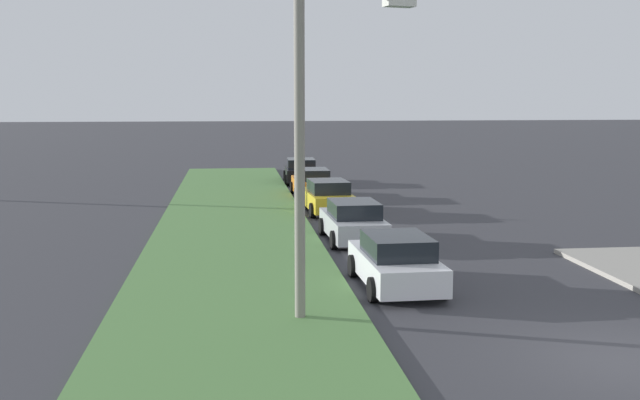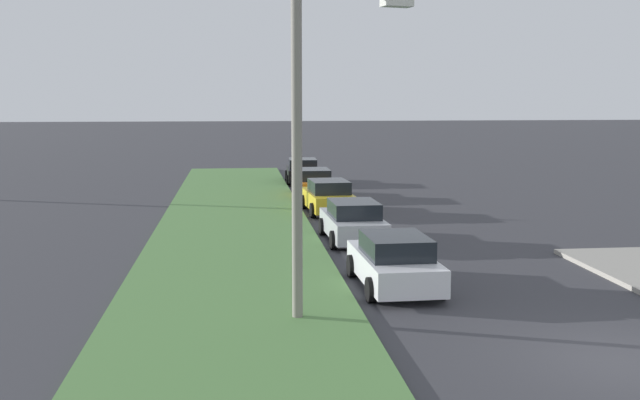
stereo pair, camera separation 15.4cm
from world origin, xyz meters
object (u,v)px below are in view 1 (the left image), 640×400
Objects in this scene: parked_car_silver at (353,222)px; parked_car_black at (301,171)px; streetlight at (315,129)px; parked_car_yellow at (328,197)px; parked_car_white at (396,262)px; parked_car_orange at (312,183)px.

parked_car_black is at bearing -0.95° from parked_car_silver.
streetlight is at bearing 177.77° from parked_car_black.
parked_car_yellow is 0.59× the size of streetlight.
parked_car_black is (25.23, 0.23, 0.00)m from parked_car_white.
streetlight is (-9.32, 2.41, 3.67)m from parked_car_silver.
parked_car_silver and parked_car_orange have the same top height.
parked_car_white is 1.01× the size of parked_car_orange.
streetlight reaches higher than parked_car_orange.
parked_car_yellow is at bearing -178.25° from parked_car_orange.
parked_car_silver is 18.58m from parked_car_black.
parked_car_silver is at bearing -14.50° from streetlight.
parked_car_black is at bearing 0.08° from parked_car_orange.
parked_car_orange is (18.78, 0.26, 0.00)m from parked_car_white.
parked_car_yellow and parked_car_black have the same top height.
parked_car_white is at bearing 179.26° from parked_car_silver.
parked_car_yellow is 16.69m from streetlight.
parked_car_yellow is at bearing -0.96° from parked_car_white.
parked_car_silver and parked_car_yellow have the same top height.
parked_car_black is (11.79, 0.10, 0.00)m from parked_car_yellow.
parked_car_white is 1.00× the size of parked_car_silver.
parked_car_silver is 0.58× the size of streetlight.
parked_car_orange is at bearing -0.57° from parked_car_silver.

